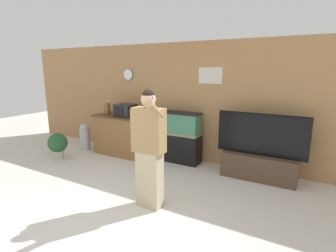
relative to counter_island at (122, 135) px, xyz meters
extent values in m
plane|color=beige|center=(1.60, -2.56, -0.48)|extent=(18.00, 18.00, 0.00)
cube|color=#A87A4C|center=(1.60, 0.49, 0.82)|extent=(10.00, 0.06, 2.60)
cube|color=beige|center=(2.04, 0.45, 1.42)|extent=(0.52, 0.02, 0.34)
cylinder|color=white|center=(-0.10, 0.45, 1.42)|extent=(0.26, 0.03, 0.26)
cylinder|color=black|center=(-0.10, 0.45, 1.42)|extent=(0.29, 0.01, 0.29)
cube|color=brown|center=(0.00, 0.00, -0.02)|extent=(1.27, 0.64, 0.91)
cube|color=#48321C|center=(0.00, 0.00, 0.46)|extent=(1.31, 0.68, 0.03)
cube|color=black|center=(0.15, -0.01, 0.61)|extent=(0.44, 0.39, 0.28)
cube|color=black|center=(0.11, -0.21, 0.61)|extent=(0.27, 0.01, 0.19)
cube|color=#2D2D33|center=(0.30, -0.21, 0.61)|extent=(0.04, 0.01, 0.22)
cube|color=brown|center=(-0.44, 0.02, 0.60)|extent=(0.11, 0.10, 0.26)
cylinder|color=#B7B7BC|center=(-0.48, 0.02, 0.78)|extent=(0.02, 0.02, 0.10)
cylinder|color=#B7B7BC|center=(-0.41, 0.02, 0.78)|extent=(0.02, 0.02, 0.09)
cylinder|color=#B7B7BC|center=(-0.48, 0.06, 0.77)|extent=(0.02, 0.02, 0.07)
cylinder|color=#B7B7BC|center=(-0.41, 0.06, 0.79)|extent=(0.02, 0.02, 0.11)
cube|color=black|center=(1.39, 0.18, -0.17)|extent=(1.09, 0.36, 0.62)
cube|color=#937F5B|center=(1.39, 0.18, 0.16)|extent=(1.06, 0.35, 0.04)
cube|color=#387556|center=(1.39, 0.18, 0.39)|extent=(1.05, 0.35, 0.48)
cube|color=black|center=(1.39, 0.18, 0.63)|extent=(1.09, 0.36, 0.03)
cube|color=#4C3828|center=(3.19, 0.07, -0.24)|extent=(1.35, 0.40, 0.48)
cube|color=black|center=(3.19, 0.07, 0.38)|extent=(1.58, 0.05, 0.76)
cube|color=black|center=(3.19, 0.09, 0.38)|extent=(1.61, 0.01, 0.79)
cube|color=#BCAD89|center=(1.98, -1.76, -0.05)|extent=(0.37, 0.21, 0.86)
cube|color=#A37F51|center=(1.98, -1.76, 0.70)|extent=(0.46, 0.22, 0.64)
sphere|color=tan|center=(1.98, -1.76, 1.14)|extent=(0.21, 0.21, 0.21)
sphere|color=black|center=(1.98, -1.76, 1.20)|extent=(0.18, 0.18, 0.18)
cylinder|color=#A37F51|center=(1.72, -1.76, 0.66)|extent=(0.12, 0.12, 0.61)
cylinder|color=#A37F51|center=(2.16, -1.90, 1.02)|extent=(0.11, 0.34, 0.28)
cylinder|color=white|center=(2.16, -1.92, 1.13)|extent=(0.02, 0.06, 0.11)
cylinder|color=#2856B2|center=(2.16, -1.94, 1.19)|extent=(0.02, 0.03, 0.05)
cylinder|color=#B2A899|center=(-1.03, -1.03, -0.38)|extent=(0.22, 0.22, 0.19)
sphere|color=#23512D|center=(-1.03, -1.03, -0.10)|extent=(0.44, 0.44, 0.44)
cylinder|color=#B7B7BC|center=(-1.03, -0.22, -0.22)|extent=(0.25, 0.25, 0.52)
sphere|color=#ADADB2|center=(-1.03, -0.22, 0.07)|extent=(0.24, 0.24, 0.24)
camera|label=1|loc=(4.01, -4.78, 1.56)|focal=28.00mm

